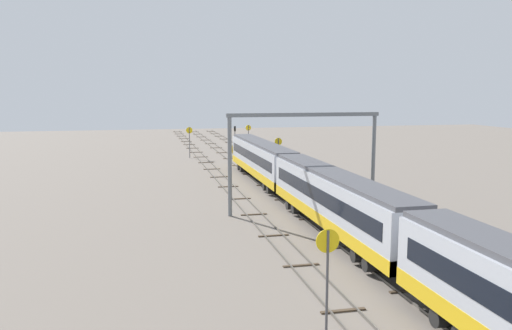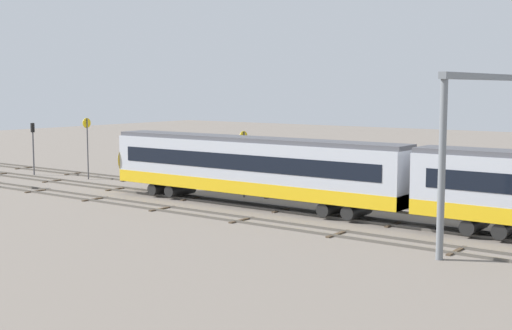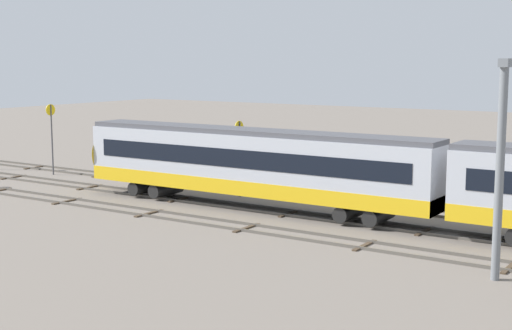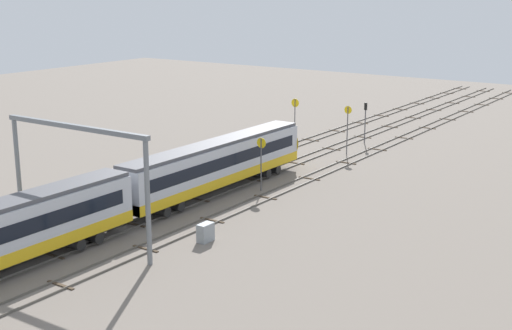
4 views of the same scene
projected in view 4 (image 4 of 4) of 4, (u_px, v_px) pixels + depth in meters
The scene contains 10 objects.
ground_plane at pixel (199, 200), 64.81m from camera, with size 192.37×192.37×0.00m, color slate.
track_near_foreground at pixel (240, 208), 62.25m from camera, with size 176.37×2.40×0.16m.
track_with_train at pixel (199, 199), 64.79m from camera, with size 176.37×2.40×0.16m.
track_middle at pixel (160, 191), 67.33m from camera, with size 176.37×2.40×0.16m.
overhead_gantry at pixel (77, 160), 51.92m from camera, with size 0.40×14.35×9.20m.
speed_sign_near_foreground at pixel (261, 156), 66.93m from camera, with size 0.14×0.98×5.13m.
speed_sign_mid_trackside at pixel (295, 112), 89.58m from camera, with size 0.14×1.07×5.21m.
speed_sign_distant_end at pixel (348, 124), 81.45m from camera, with size 0.14×0.90×5.66m.
signal_light_trackside_approach at pixel (365, 117), 87.53m from camera, with size 0.31×0.32×5.05m.
relay_cabinet at pixel (205, 233), 54.06m from camera, with size 1.36×0.76×1.43m.
Camera 4 is at (-48.33, -39.33, 18.84)m, focal length 50.03 mm.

